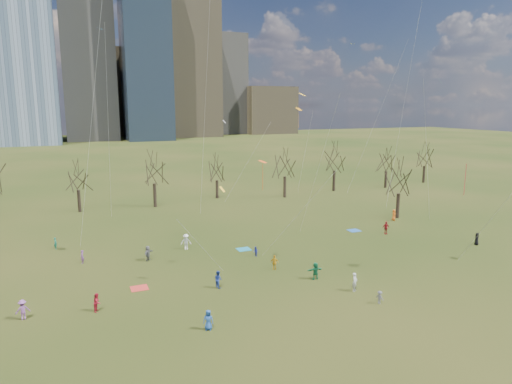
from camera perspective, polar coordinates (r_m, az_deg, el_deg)
name	(u,v)px	position (r m, az deg, el deg)	size (l,w,h in m)	color
ground	(303,285)	(45.13, 5.96, -11.44)	(500.00, 500.00, 0.00)	black
downtown_skyline	(99,60)	(248.87, -19.02, 15.29)	(212.50, 78.00, 118.00)	slate
bare_tree_row	(198,171)	(77.30, -7.24, 2.59)	(113.04, 29.80, 9.50)	black
blanket_teal	(244,249)	(55.20, -1.54, -7.17)	(1.60, 1.50, 0.03)	teal
blanket_navy	(354,230)	(64.62, 12.15, -4.72)	(1.60, 1.50, 0.03)	#2357A3
blanket_crimson	(139,288)	(45.44, -14.38, -11.56)	(1.60, 1.50, 0.03)	red
person_0	(208,320)	(36.57, -5.98, -15.62)	(0.78, 0.51, 1.60)	#2553A2
person_1	(355,282)	(44.14, 12.24, -10.93)	(0.64, 0.42, 1.77)	silver
person_2	(97,302)	(41.49, -19.23, -12.88)	(0.78, 0.60, 1.60)	red
person_3	(380,297)	(42.14, 15.21, -12.58)	(0.76, 0.44, 1.17)	slate
person_4	(275,263)	(48.44, 2.34, -8.81)	(0.93, 0.39, 1.58)	gold
person_5	(315,271)	(46.28, 7.44, -9.74)	(1.62, 0.52, 1.75)	#197246
person_6	(477,239)	(62.90, 25.89, -5.30)	(0.76, 0.50, 1.56)	black
person_7	(82,257)	(53.81, -20.90, -7.57)	(0.54, 0.35, 1.48)	#7E458B
person_8	(256,252)	(52.52, -0.06, -7.46)	(0.56, 0.44, 1.16)	#272FAA
person_9	(186,242)	(55.59, -8.75, -6.15)	(1.23, 0.71, 1.90)	white
person_10	(386,228)	(63.76, 15.92, -4.32)	(1.01, 0.42, 1.73)	maroon
person_11	(148,253)	(52.55, -13.36, -7.45)	(1.57, 0.50, 1.69)	slate
person_12	(394,215)	(71.44, 16.84, -2.77)	(0.83, 0.54, 1.71)	#D95E18
person_13	(56,243)	(60.18, -23.77, -5.89)	(0.52, 0.34, 1.43)	#1B7C66
person_14	(218,279)	(44.10, -4.74, -10.80)	(0.81, 0.63, 1.66)	#263FA5
person_15	(23,310)	(42.32, -27.14, -12.96)	(1.09, 0.62, 1.68)	#8C4C99
kites_airborne	(280,129)	(59.03, 2.98, 7.93)	(65.93, 47.19, 33.20)	#FC5815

